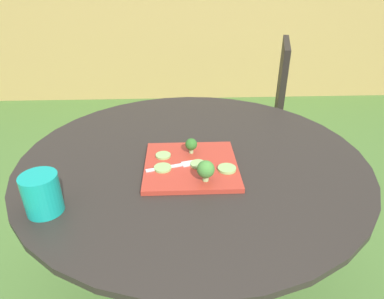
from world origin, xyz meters
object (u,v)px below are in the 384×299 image
Objects in this scene: fork at (177,166)px; drinking_glass at (42,196)px; patio_chair at (258,109)px; salad_plate at (191,165)px.

drinking_glass is at bearing -151.83° from fork.
patio_chair reaches higher than salad_plate.
drinking_glass is (-0.37, -0.19, 0.04)m from salad_plate.
patio_chair is at bearing 54.30° from drinking_glass.
salad_plate is 1.81× the size of fork.
fork is at bearing -116.68° from patio_chair.
drinking_glass is 0.67× the size of fork.
salad_plate is 0.42m from drinking_glass.
patio_chair is 5.90× the size of fork.
drinking_glass is 0.37m from fork.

